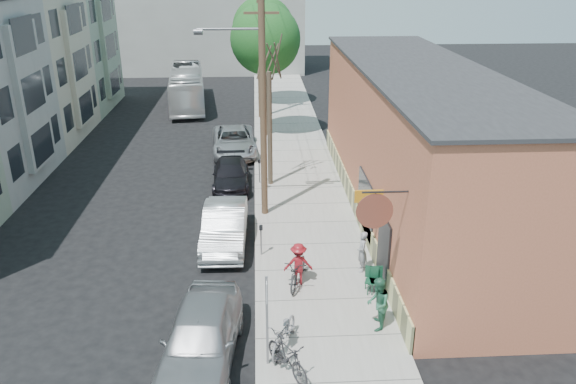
{
  "coord_description": "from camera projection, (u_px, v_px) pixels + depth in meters",
  "views": [
    {
      "loc": [
        2.2,
        -17.88,
        10.64
      ],
      "look_at": [
        3.45,
        4.21,
        1.5
      ],
      "focal_mm": 35.0,
      "sensor_mm": 36.0,
      "label": 1
    }
  ],
  "objects": [
    {
      "name": "patio_chair_b",
      "position": [
        373.0,
        281.0,
        19.03
      ],
      "size": [
        0.65,
        0.65,
        0.88
      ],
      "primitive_type": null,
      "rotation": [
        0.0,
        0.0,
        -0.39
      ],
      "color": "#113F29",
      "rests_on": "sidewalk"
    },
    {
      "name": "car_2",
      "position": [
        231.0,
        175.0,
        28.29
      ],
      "size": [
        1.91,
        4.45,
        1.28
      ],
      "primitive_type": "imported",
      "rotation": [
        0.0,
        0.0,
        0.03
      ],
      "color": "black",
      "rests_on": "ground"
    },
    {
      "name": "patron_green",
      "position": [
        378.0,
        304.0,
        17.0
      ],
      "size": [
        0.82,
        0.96,
        1.72
      ],
      "primitive_type": "imported",
      "rotation": [
        0.0,
        0.0,
        -1.79
      ],
      "color": "#276346",
      "rests_on": "sidewalk"
    },
    {
      "name": "utility_pole_far",
      "position": [
        259.0,
        43.0,
        38.73
      ],
      "size": [
        1.8,
        0.28,
        10.0
      ],
      "color": "#503A28",
      "rests_on": "sidewalk"
    },
    {
      "name": "car_1",
      "position": [
        225.0,
        226.0,
        22.45
      ],
      "size": [
        1.77,
        4.83,
        1.58
      ],
      "primitive_type": "imported",
      "rotation": [
        0.0,
        0.0,
        -0.02
      ],
      "color": "#B9BEC2",
      "rests_on": "ground"
    },
    {
      "name": "parking_meter_near",
      "position": [
        261.0,
        235.0,
        21.32
      ],
      "size": [
        0.14,
        0.14,
        1.24
      ],
      "color": "slate",
      "rests_on": "sidewalk"
    },
    {
      "name": "apartment_row",
      "position": [
        3.0,
        81.0,
        31.04
      ],
      "size": [
        6.3,
        32.0,
        9.0
      ],
      "color": "gray",
      "rests_on": "ground"
    },
    {
      "name": "tree_bare",
      "position": [
        270.0,
        130.0,
        27.45
      ],
      "size": [
        0.24,
        0.24,
        5.66
      ],
      "color": "#44392C",
      "rests_on": "sidewalk"
    },
    {
      "name": "tree_leafy_far",
      "position": [
        263.0,
        28.0,
        42.17
      ],
      "size": [
        4.64,
        4.64,
        8.13
      ],
      "color": "#44392C",
      "rests_on": "sidewalk"
    },
    {
      "name": "patron_grey",
      "position": [
        362.0,
        252.0,
        20.23
      ],
      "size": [
        0.4,
        0.58,
        1.55
      ],
      "primitive_type": "imported",
      "rotation": [
        0.0,
        0.0,
        -1.62
      ],
      "color": "gray",
      "rests_on": "sidewalk"
    },
    {
      "name": "bus",
      "position": [
        187.0,
        87.0,
        43.87
      ],
      "size": [
        3.56,
        10.76,
        2.94
      ],
      "primitive_type": "imported",
      "rotation": [
        0.0,
        0.0,
        0.1
      ],
      "color": "white",
      "rests_on": "ground"
    },
    {
      "name": "cyclist_bike",
      "position": [
        298.0,
        270.0,
        19.5
      ],
      "size": [
        1.28,
        2.17,
        1.08
      ],
      "primitive_type": "imported",
      "rotation": [
        0.0,
        0.0,
        -0.29
      ],
      "color": "black",
      "rests_on": "sidewalk"
    },
    {
      "name": "parked_bike_a",
      "position": [
        287.0,
        357.0,
        15.19
      ],
      "size": [
        1.42,
        1.82,
        1.1
      ],
      "primitive_type": "imported",
      "rotation": [
        0.0,
        0.0,
        0.56
      ],
      "color": "black",
      "rests_on": "sidewalk"
    },
    {
      "name": "patio_chair_a",
      "position": [
        377.0,
        281.0,
        19.03
      ],
      "size": [
        0.52,
        0.52,
        0.88
      ],
      "primitive_type": null,
      "rotation": [
        0.0,
        0.0,
        -0.03
      ],
      "color": "#113F29",
      "rests_on": "sidewalk"
    },
    {
      "name": "utility_pole_near",
      "position": [
        261.0,
        97.0,
        23.19
      ],
      "size": [
        3.57,
        0.28,
        10.0
      ],
      "color": "#503A28",
      "rests_on": "sidewalk"
    },
    {
      "name": "sidewalk",
      "position": [
        296.0,
        169.0,
        30.79
      ],
      "size": [
        4.5,
        58.0,
        0.15
      ],
      "primitive_type": "cube",
      "color": "#9F9B93",
      "rests_on": "ground"
    },
    {
      "name": "cafe_building",
      "position": [
        415.0,
        144.0,
        24.27
      ],
      "size": [
        6.6,
        20.2,
        6.61
      ],
      "color": "#B66143",
      "rests_on": "ground"
    },
    {
      "name": "cyclist",
      "position": [
        298.0,
        264.0,
        19.41
      ],
      "size": [
        1.0,
        0.58,
        1.55
      ],
      "primitive_type": "imported",
      "rotation": [
        0.0,
        0.0,
        3.14
      ],
      "color": "maroon",
      "rests_on": "sidewalk"
    },
    {
      "name": "sign_post",
      "position": [
        267.0,
        313.0,
        15.16
      ],
      "size": [
        0.07,
        0.45,
        2.8
      ],
      "color": "slate",
      "rests_on": "sidewalk"
    },
    {
      "name": "car_0",
      "position": [
        201.0,
        337.0,
        15.78
      ],
      "size": [
        2.46,
        5.16,
        1.7
      ],
      "primitive_type": "imported",
      "rotation": [
        0.0,
        0.0,
        -0.09
      ],
      "color": "gray",
      "rests_on": "ground"
    },
    {
      "name": "ground",
      "position": [
        200.0,
        276.0,
        20.45
      ],
      "size": [
        120.0,
        120.0,
        0.0
      ],
      "primitive_type": "plane",
      "color": "black"
    },
    {
      "name": "parked_bike_b",
      "position": [
        284.0,
        333.0,
        16.24
      ],
      "size": [
        1.34,
        2.05,
        1.02
      ],
      "primitive_type": "imported",
      "rotation": [
        0.0,
        0.0,
        -0.38
      ],
      "color": "slate",
      "rests_on": "sidewalk"
    },
    {
      "name": "end_cap_building",
      "position": [
        213.0,
        10.0,
        56.81
      ],
      "size": [
        18.0,
        8.0,
        12.0
      ],
      "primitive_type": "cube",
      "color": "gray",
      "rests_on": "ground"
    },
    {
      "name": "parking_meter_far",
      "position": [
        259.0,
        167.0,
        28.32
      ],
      "size": [
        0.14,
        0.14,
        1.24
      ],
      "color": "slate",
      "rests_on": "sidewalk"
    },
    {
      "name": "tree_leafy_mid",
      "position": [
        265.0,
        39.0,
        34.21
      ],
      "size": [
        4.3,
        4.3,
        8.21
      ],
      "color": "#44392C",
      "rests_on": "sidewalk"
    },
    {
      "name": "car_3",
      "position": [
        234.0,
        141.0,
        33.22
      ],
      "size": [
        2.85,
        5.54,
        1.49
      ],
      "primitive_type": "imported",
      "rotation": [
        0.0,
        0.0,
        0.07
      ],
      "color": "#A1A4A9",
      "rests_on": "ground"
    }
  ]
}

